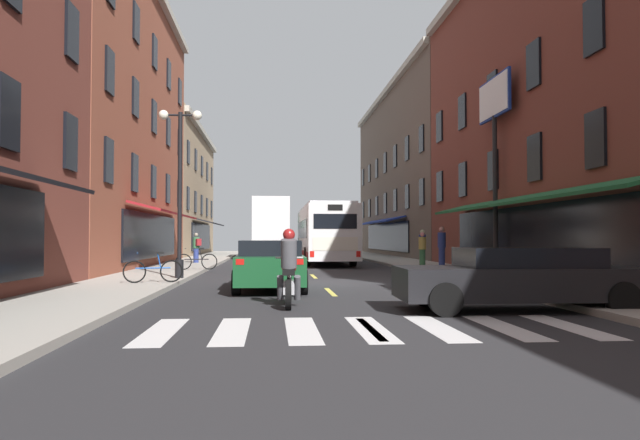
# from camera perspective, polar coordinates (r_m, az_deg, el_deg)

# --- Properties ---
(ground_plane) EXTENTS (34.80, 80.00, 0.10)m
(ground_plane) POSITION_cam_1_polar(r_m,az_deg,el_deg) (19.57, -0.01, -6.16)
(ground_plane) COLOR #28282B
(lane_centre_dashes) EXTENTS (0.14, 73.90, 0.01)m
(lane_centre_dashes) POSITION_cam_1_polar(r_m,az_deg,el_deg) (19.32, 0.05, -6.06)
(lane_centre_dashes) COLOR #DBCC4C
(lane_centre_dashes) RESTS_ON ground
(crosswalk_near) EXTENTS (7.10, 2.80, 0.01)m
(crosswalk_near) POSITION_cam_1_polar(r_m,az_deg,el_deg) (9.69, 4.86, -10.37)
(crosswalk_near) COLOR silver
(crosswalk_near) RESTS_ON ground
(sidewalk_left) EXTENTS (3.00, 80.00, 0.14)m
(sidewalk_left) POSITION_cam_1_polar(r_m,az_deg,el_deg) (19.97, -17.22, -5.65)
(sidewalk_left) COLOR #A39E93
(sidewalk_left) RESTS_ON ground
(sidewalk_right) EXTENTS (3.00, 80.00, 0.14)m
(sidewalk_right) POSITION_cam_1_polar(r_m,az_deg,el_deg) (20.89, 16.42, -5.48)
(sidewalk_right) COLOR #A39E93
(sidewalk_right) RESTS_ON ground
(storefront_row_right) EXTENTS (9.44, 79.90, 13.41)m
(storefront_row_right) POSITION_cam_1_polar(r_m,az_deg,el_deg) (25.07, 27.01, 9.68)
(storefront_row_right) COLOR brown
(storefront_row_right) RESTS_ON ground
(billboard_sign) EXTENTS (0.40, 3.04, 7.59)m
(billboard_sign) POSITION_cam_1_polar(r_m,az_deg,el_deg) (24.29, 16.45, 9.06)
(billboard_sign) COLOR black
(billboard_sign) RESTS_ON sidewalk_right
(transit_bus) EXTENTS (2.67, 11.45, 3.26)m
(transit_bus) POSITION_cam_1_polar(r_m,az_deg,el_deg) (33.56, 0.45, -1.31)
(transit_bus) COLOR silver
(transit_bus) RESTS_ON ground
(box_truck) EXTENTS (2.57, 7.42, 4.12)m
(box_truck) POSITION_cam_1_polar(r_m,az_deg,el_deg) (41.00, -4.81, -0.81)
(box_truck) COLOR black
(box_truck) RESTS_ON ground
(sedan_near) EXTENTS (1.94, 4.64, 1.39)m
(sedan_near) POSITION_cam_1_polar(r_m,az_deg,el_deg) (16.82, -4.81, -4.26)
(sedan_near) COLOR #144723
(sedan_near) RESTS_ON ground
(sedan_mid) EXTENTS (1.96, 4.77, 1.30)m
(sedan_mid) POSITION_cam_1_polar(r_m,az_deg,el_deg) (49.49, -4.58, -2.64)
(sedan_mid) COLOR navy
(sedan_mid) RESTS_ON ground
(sedan_far) EXTENTS (4.84, 2.11, 1.27)m
(sedan_far) POSITION_cam_1_polar(r_m,az_deg,el_deg) (12.63, 18.61, -5.26)
(sedan_far) COLOR black
(sedan_far) RESTS_ON ground
(motorcycle_rider) EXTENTS (0.62, 2.07, 1.66)m
(motorcycle_rider) POSITION_cam_1_polar(r_m,az_deg,el_deg) (12.74, -3.01, -5.12)
(motorcycle_rider) COLOR black
(motorcycle_rider) RESTS_ON ground
(bicycle_near) EXTENTS (1.68, 0.54, 0.91)m
(bicycle_near) POSITION_cam_1_polar(r_m,az_deg,el_deg) (18.22, -15.76, -4.69)
(bicycle_near) COLOR black
(bicycle_near) RESTS_ON sidewalk_left
(bicycle_mid) EXTENTS (1.71, 0.48, 0.91)m
(bicycle_mid) POSITION_cam_1_polar(r_m,az_deg,el_deg) (25.23, -11.79, -3.88)
(bicycle_mid) COLOR black
(bicycle_mid) RESTS_ON sidewalk_left
(pedestrian_near) EXTENTS (0.48, 0.51, 1.59)m
(pedestrian_near) POSITION_cam_1_polar(r_m,az_deg,el_deg) (32.31, -11.82, -2.55)
(pedestrian_near) COLOR navy
(pedestrian_near) RESTS_ON sidewalk_left
(pedestrian_mid) EXTENTS (0.36, 0.36, 1.59)m
(pedestrian_mid) POSITION_cam_1_polar(r_m,az_deg,el_deg) (28.89, 9.82, -2.72)
(pedestrian_mid) COLOR #33663F
(pedestrian_mid) RESTS_ON sidewalk_right
(pedestrian_far) EXTENTS (0.36, 0.36, 1.82)m
(pedestrian_far) POSITION_cam_1_polar(r_m,az_deg,el_deg) (27.13, 11.64, -2.49)
(pedestrian_far) COLOR navy
(pedestrian_far) RESTS_ON sidewalk_right
(pedestrian_rear) EXTENTS (0.36, 0.36, 1.73)m
(pedestrian_rear) POSITION_cam_1_polar(r_m,az_deg,el_deg) (30.02, 9.84, -2.52)
(pedestrian_rear) COLOR navy
(pedestrian_rear) RESTS_ON sidewalk_right
(street_lamp_twin) EXTENTS (1.42, 0.32, 5.57)m
(street_lamp_twin) POSITION_cam_1_polar(r_m,az_deg,el_deg) (20.20, -13.34, 3.30)
(street_lamp_twin) COLOR black
(street_lamp_twin) RESTS_ON sidewalk_left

